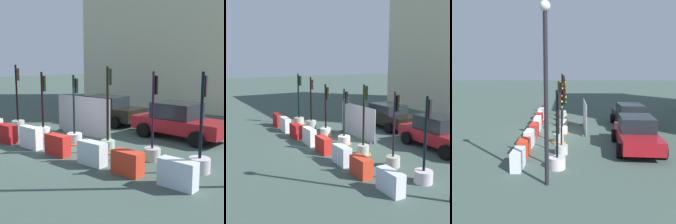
{
  "view_description": "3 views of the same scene",
  "coord_description": "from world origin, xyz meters",
  "views": [
    {
      "loc": [
        10.07,
        -9.4,
        3.6
      ],
      "look_at": [
        2.04,
        0.58,
        1.6
      ],
      "focal_mm": 51.49,
      "sensor_mm": 36.0,
      "label": 1
    },
    {
      "loc": [
        13.49,
        -7.75,
        4.64
      ],
      "look_at": [
        -0.46,
        0.3,
        1.72
      ],
      "focal_mm": 47.67,
      "sensor_mm": 36.0,
      "label": 2
    },
    {
      "loc": [
        16.83,
        0.78,
        4.3
      ],
      "look_at": [
        2.23,
        0.54,
        1.77
      ],
      "focal_mm": 43.85,
      "sensor_mm": 36.0,
      "label": 3
    }
  ],
  "objects": [
    {
      "name": "ground_plane",
      "position": [
        0.0,
        0.0,
        0.0
      ],
      "size": [
        120.0,
        120.0,
        0.0
      ],
      "primitive_type": "plane",
      "color": "#3D5149"
    },
    {
      "name": "traffic_light_0",
      "position": [
        -5.94,
        0.24,
        0.59
      ],
      "size": [
        0.91,
        0.91,
        3.59
      ],
      "color": "#BAB39F",
      "rests_on": "ground_plane"
    },
    {
      "name": "traffic_light_1",
      "position": [
        -4.05,
        0.33,
        0.63
      ],
      "size": [
        0.65,
        0.65,
        3.46
      ],
      "color": "#A8B4A9",
      "rests_on": "ground_plane"
    },
    {
      "name": "traffic_light_2",
      "position": [
        -2.08,
        0.38,
        0.49
      ],
      "size": [
        0.89,
        0.89,
        3.13
      ],
      "color": "silver",
      "rests_on": "ground_plane"
    },
    {
      "name": "traffic_light_3",
      "position": [
        0.04,
        0.4,
        0.5
      ],
      "size": [
        0.85,
        0.85,
        3.04
      ],
      "color": "silver",
      "rests_on": "ground_plane"
    },
    {
      "name": "traffic_light_4",
      "position": [
        2.08,
        0.25,
        0.62
      ],
      "size": [
        0.78,
        0.78,
        3.43
      ],
      "color": "#A9B5A4",
      "rests_on": "ground_plane"
    },
    {
      "name": "traffic_light_5",
      "position": [
        4.04,
        0.46,
        0.6
      ],
      "size": [
        0.62,
        0.62,
        3.27
      ],
      "color": "#B3B2A4",
      "rests_on": "ground_plane"
    },
    {
      "name": "traffic_light_6",
      "position": [
        5.94,
        0.32,
        0.56
      ],
      "size": [
        0.7,
        0.7,
        3.31
      ],
      "color": "silver",
      "rests_on": "ground_plane"
    },
    {
      "name": "construction_barrier_0",
      "position": [
        -6.02,
        -1.31,
        0.43
      ],
      "size": [
        1.15,
        0.43,
        0.86
      ],
      "color": "red",
      "rests_on": "ground_plane"
    },
    {
      "name": "construction_barrier_1",
      "position": [
        -4.32,
        -1.37,
        0.45
      ],
      "size": [
        1.14,
        0.44,
        0.9
      ],
      "color": "white",
      "rests_on": "ground_plane"
    },
    {
      "name": "construction_barrier_2",
      "position": [
        -2.51,
        -1.36,
        0.41
      ],
      "size": [
        1.16,
        0.49,
        0.82
      ],
      "color": "#B4191D",
      "rests_on": "ground_plane"
    },
    {
      "name": "construction_barrier_3",
      "position": [
        -0.86,
        -1.27,
        0.46
      ],
      "size": [
        1.16,
        0.41,
        0.91
      ],
      "color": "white",
      "rests_on": "ground_plane"
    },
    {
      "name": "construction_barrier_4",
      "position": [
        0.81,
        -1.28,
        0.41
      ],
      "size": [
        1.12,
        0.47,
        0.81
      ],
      "color": "red",
      "rests_on": "ground_plane"
    },
    {
      "name": "construction_barrier_5",
      "position": [
        2.65,
        -1.31,
        0.42
      ],
      "size": [
        1.1,
        0.48,
        0.84
      ],
      "color": "silver",
      "rests_on": "ground_plane"
    },
    {
      "name": "construction_barrier_6",
      "position": [
        4.22,
        -1.35,
        0.39
      ],
      "size": [
        1.05,
        0.51,
        0.78
      ],
      "color": "red",
      "rests_on": "ground_plane"
    },
    {
      "name": "construction_barrier_7",
      "position": [
        5.99,
        -1.32,
        0.42
      ],
      "size": [
        1.16,
        0.47,
        0.83
      ],
      "color": "silver",
      "rests_on": "ground_plane"
    },
    {
      "name": "car_black_sedan",
      "position": [
        -2.0,
        5.07,
        0.81
      ],
      "size": [
        4.55,
        2.26,
        1.61
      ],
      "color": "black",
      "rests_on": "ground_plane"
    },
    {
      "name": "car_red_compact",
      "position": [
        3.16,
        4.27,
        0.84
      ],
      "size": [
        4.67,
        2.54,
        1.69
      ],
      "color": "maroon",
      "rests_on": "ground_plane"
    },
    {
      "name": "site_fence_panel",
      "position": [
        -0.84,
        1.85,
        0.91
      ],
      "size": [
        3.45,
        0.5,
        1.92
      ],
      "color": "#9FA0AB",
      "rests_on": "ground_plane"
    }
  ]
}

